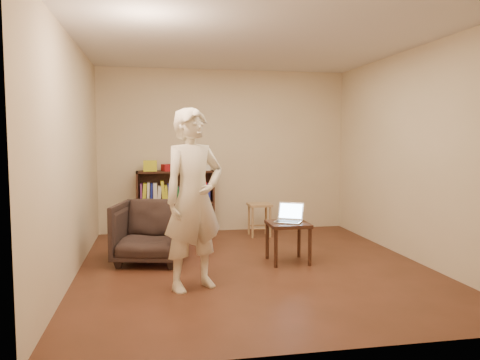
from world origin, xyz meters
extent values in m
plane|color=#412214|center=(0.00, 0.00, 0.00)|extent=(4.50, 4.50, 0.00)
plane|color=silver|center=(0.00, 0.00, 2.60)|extent=(4.50, 4.50, 0.00)
plane|color=beige|center=(0.00, 2.25, 1.30)|extent=(4.00, 0.00, 4.00)
plane|color=beige|center=(-2.00, 0.00, 1.30)|extent=(0.00, 4.50, 4.50)
plane|color=beige|center=(2.00, 0.00, 1.30)|extent=(0.00, 4.50, 4.50)
cube|color=black|center=(-1.39, 2.08, 0.50)|extent=(0.03, 0.30, 1.00)
cube|color=black|center=(-0.22, 2.08, 0.50)|extent=(0.03, 0.30, 1.00)
cube|color=black|center=(-0.80, 2.22, 0.50)|extent=(1.20, 0.02, 1.00)
cube|color=black|center=(-0.80, 2.08, 0.01)|extent=(1.20, 0.30, 0.03)
cube|color=black|center=(-0.80, 2.08, 0.50)|extent=(1.14, 0.30, 0.03)
cube|color=black|center=(-0.80, 2.08, 0.98)|extent=(1.20, 0.30, 0.03)
cube|color=yellow|center=(-1.19, 2.05, 1.08)|extent=(0.21, 0.15, 0.17)
cube|color=maroon|center=(-0.85, 2.08, 1.05)|extent=(0.35, 0.29, 0.10)
cube|color=#1B6736|center=(-0.46, 2.08, 1.06)|extent=(0.15, 0.15, 0.13)
cube|color=silver|center=(-0.31, 2.09, 1.04)|extent=(0.11, 0.11, 0.08)
cube|color=#A57C50|center=(0.46, 1.69, 0.49)|extent=(0.35, 0.35, 0.04)
cylinder|color=#A57C50|center=(0.32, 1.56, 0.23)|extent=(0.03, 0.03, 0.47)
cylinder|color=#A57C50|center=(0.60, 1.56, 0.23)|extent=(0.03, 0.03, 0.47)
cylinder|color=#A57C50|center=(0.32, 1.83, 0.23)|extent=(0.03, 0.03, 0.47)
cylinder|color=#A57C50|center=(0.60, 1.83, 0.23)|extent=(0.03, 0.03, 0.47)
imported|color=#312421|center=(-1.19, 0.41, 0.37)|extent=(0.97, 0.98, 0.75)
cube|color=black|center=(0.45, 0.12, 0.47)|extent=(0.48, 0.48, 0.04)
cylinder|color=black|center=(0.24, -0.09, 0.22)|extent=(0.04, 0.04, 0.45)
cylinder|color=black|center=(0.66, -0.09, 0.22)|extent=(0.04, 0.04, 0.45)
cylinder|color=black|center=(0.24, 0.33, 0.22)|extent=(0.04, 0.04, 0.45)
cylinder|color=black|center=(0.66, 0.33, 0.22)|extent=(0.04, 0.04, 0.45)
cube|color=#B0B1B5|center=(0.45, 0.11, 0.50)|extent=(0.38, 0.35, 0.02)
cube|color=black|center=(0.45, 0.11, 0.51)|extent=(0.29, 0.24, 0.00)
cube|color=#B0B1B5|center=(0.52, 0.24, 0.61)|extent=(0.32, 0.24, 0.21)
cube|color=#A3C4E5|center=(0.52, 0.24, 0.61)|extent=(0.28, 0.20, 0.17)
imported|color=beige|center=(-0.76, -0.67, 0.90)|extent=(0.78, 0.68, 1.80)
camera|label=1|loc=(-1.15, -5.26, 1.49)|focal=35.00mm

